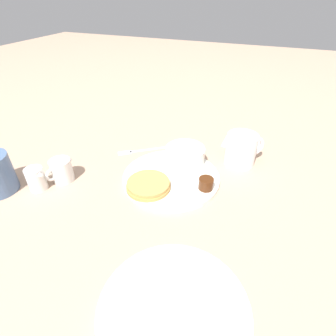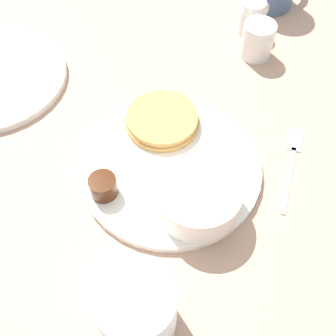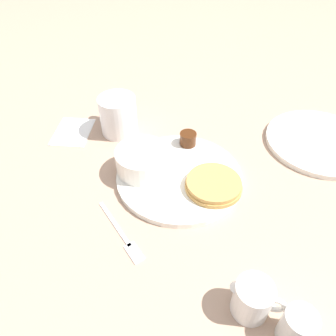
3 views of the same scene
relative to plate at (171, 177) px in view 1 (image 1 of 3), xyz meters
The scene contains 12 objects.
ground_plane 0.01m from the plate, ahead, with size 4.00×4.00×0.00m, color tan.
plate is the anchor object (origin of this frame).
pancake_stack 0.08m from the plate, 117.58° to the right, with size 0.11×0.11×0.02m.
bowl 0.08m from the plate, 80.42° to the left, with size 0.11×0.11×0.05m.
syrup_cup 0.10m from the plate, ahead, with size 0.04×0.04×0.03m.
butter_ramekin 0.10m from the plate, 71.42° to the left, with size 0.05×0.05×0.05m.
coffee_mug 0.22m from the plate, 43.36° to the left, with size 0.11×0.10×0.09m.
creamer_pitcher_near 0.29m from the plate, 157.91° to the right, with size 0.05×0.08×0.06m.
creamer_pitcher_far 0.35m from the plate, 152.02° to the right, with size 0.07×0.04×0.06m.
fork 0.18m from the plate, 148.76° to the left, with size 0.13×0.10×0.00m.
napkin 0.30m from the plate, 60.79° to the left, with size 0.12×0.09×0.00m.
far_plate 0.35m from the plate, 68.23° to the right, with size 0.25×0.25×0.01m.
Camera 1 is at (0.20, -0.53, 0.44)m, focal length 28.00 mm.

